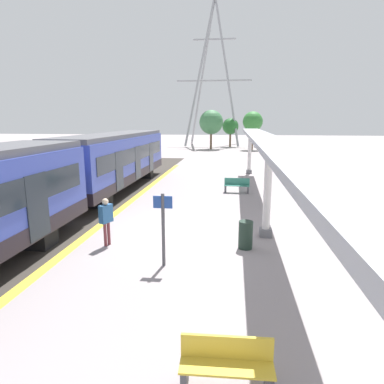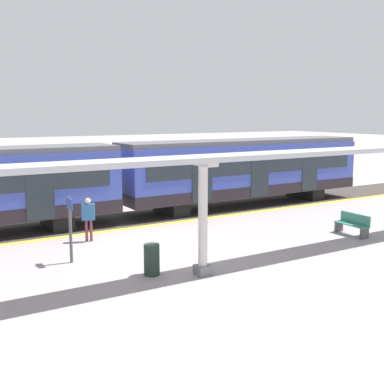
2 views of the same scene
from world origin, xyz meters
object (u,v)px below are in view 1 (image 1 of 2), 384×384
Objects in this scene: canopy_pillar_third at (250,152)px; bench_mid_platform at (227,364)px; train_far_carriage at (117,160)px; trash_bin at (246,235)px; platform_info_sign at (163,223)px; canopy_pillar_second at (268,191)px; passenger_waiting_near_edge at (106,216)px; bench_near_end at (237,185)px.

canopy_pillar_third is 22.97m from bench_mid_platform.
trash_bin is (7.66, -9.24, -1.36)m from train_far_carriage.
train_far_carriage reaches higher than platform_info_sign.
canopy_pillar_second is 2.05× the size of passenger_waiting_near_edge.
canopy_pillar_second reaches higher than bench_mid_platform.
train_far_carriage is at bearing 106.95° from passenger_waiting_near_edge.
train_far_carriage is 17.09m from bench_mid_platform.
train_far_carriage is 7.55m from bench_near_end.
passenger_waiting_near_edge is (-4.75, -0.30, 0.57)m from trash_bin.
trash_bin is at bearing 3.65° from passenger_waiting_near_edge.
bench_mid_platform is (7.17, -15.45, -1.39)m from train_far_carriage.
canopy_pillar_second is 5.81m from passenger_waiting_near_edge.
trash_bin is 0.57× the size of passenger_waiting_near_edge.
canopy_pillar_third is at bearing 71.93° from passenger_waiting_near_edge.
passenger_waiting_near_edge is at bearing 148.71° from platform_info_sign.
canopy_pillar_third is (0.00, 15.37, 0.00)m from canopy_pillar_second.
trash_bin is 4.80m from passenger_waiting_near_edge.
bench_near_end is at bearing -1.29° from train_far_carriage.
canopy_pillar_third reaches higher than platform_info_sign.
canopy_pillar_third is at bearing 87.29° from trash_bin.
train_far_carriage is 10.00m from passenger_waiting_near_edge.
train_far_carriage reaches higher than bench_mid_platform.
train_far_carriage is at bearing 114.89° from bench_mid_platform.
train_far_carriage is at bearing -138.61° from canopy_pillar_third.
platform_info_sign reaches higher than bench_near_end.
bench_near_end is 9.07m from trash_bin.
canopy_pillar_second is at bearing 80.36° from bench_mid_platform.
canopy_pillar_third is 2.26× the size of bench_near_end.
bench_mid_platform is 5.01m from platform_info_sign.
canopy_pillar_third reaches higher than bench_mid_platform.
train_far_carriage is 12.08m from trash_bin.
trash_bin is (0.24, -9.07, 0.03)m from bench_near_end.
canopy_pillar_third is 7.79m from bench_near_end.
trash_bin is at bearing -92.71° from canopy_pillar_third.
train_far_carriage is 9.08× the size of bench_mid_platform.
platform_info_sign is (-1.97, 4.52, 0.89)m from bench_mid_platform.
train_far_carriage is at bearing 136.83° from canopy_pillar_second.
bench_near_end is 0.69× the size of platform_info_sign.
bench_near_end is 1.00× the size of bench_mid_platform.
platform_info_sign is (5.20, -10.93, -0.50)m from train_far_carriage.
bench_mid_platform is 6.24m from trash_bin.
bench_near_end is (-1.03, 7.76, -1.30)m from canopy_pillar_second.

